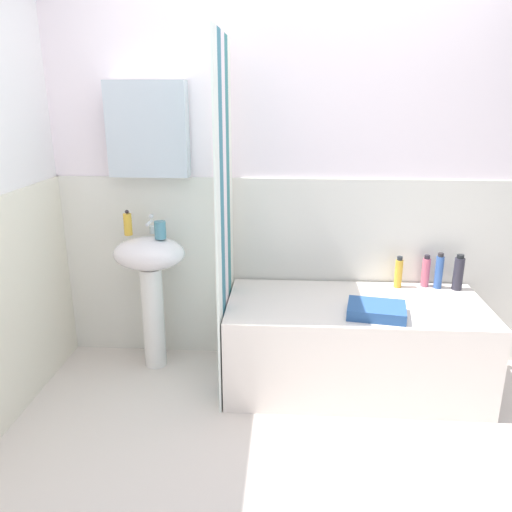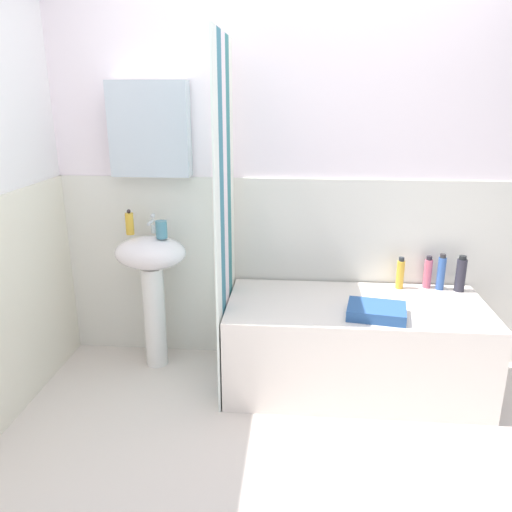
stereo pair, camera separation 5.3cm
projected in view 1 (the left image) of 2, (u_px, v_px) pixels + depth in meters
ground_plane at (299, 489)px, 2.31m from camera, size 4.80×5.60×0.04m
wall_back_tiled at (292, 187)px, 3.17m from camera, size 3.60×0.18×2.40m
sink at (150, 273)px, 3.15m from camera, size 0.44×0.34×0.86m
faucet at (151, 225)px, 3.14m from camera, size 0.03×0.12×0.12m
soap_dispenser at (128, 224)px, 3.12m from camera, size 0.05×0.05×0.16m
toothbrush_cup at (160, 230)px, 3.04m from camera, size 0.07×0.07×0.11m
bathtub at (354, 344)px, 3.03m from camera, size 1.49×0.70×0.54m
shower_curtain at (225, 223)px, 2.86m from camera, size 0.01×0.70×2.00m
conditioner_bottle at (458, 273)px, 3.11m from camera, size 0.06×0.06×0.23m
shampoo_bottle at (439, 271)px, 3.14m from camera, size 0.05×0.05×0.23m
body_wash_bottle at (426, 272)px, 3.17m from camera, size 0.05×0.05×0.21m
lotion_bottle at (399, 273)px, 3.16m from camera, size 0.05×0.05×0.20m
towel_folded at (376, 310)px, 2.77m from camera, size 0.34×0.28×0.06m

